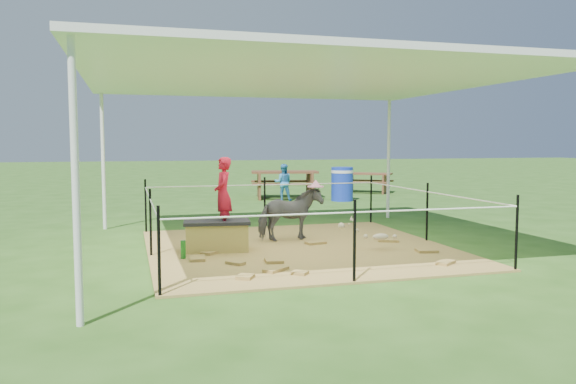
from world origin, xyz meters
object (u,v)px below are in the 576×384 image
object	(u,v)px
pony	(290,214)
foal	(381,235)
woman	(223,187)
straw_bale	(217,237)
picnic_table_near	(285,185)
green_bottle	(183,250)
distant_person	(283,182)
trash_barrel	(342,184)
picnic_table_far	(367,183)

from	to	relation	value
pony	foal	xyz separation A→B (m)	(1.12, -1.15, -0.22)
woman	straw_bale	bearing A→B (deg)	-82.72
foal	picnic_table_near	distance (m)	8.50
straw_bale	picnic_table_near	xyz separation A→B (m)	(3.26, 7.86, 0.18)
green_bottle	foal	size ratio (longest dim) A/B	0.32
green_bottle	pony	size ratio (longest dim) A/B	0.24
picnic_table_near	distant_person	world-z (taller)	distant_person
trash_barrel	picnic_table_far	world-z (taller)	trash_barrel
trash_barrel	woman	bearing A→B (deg)	-124.37
picnic_table_near	distant_person	xyz separation A→B (m)	(-0.25, -0.75, 0.12)
green_bottle	distant_person	size ratio (longest dim) A/B	0.24
woman	picnic_table_far	xyz separation A→B (m)	(6.32, 8.87, -0.66)
green_bottle	trash_barrel	size ratio (longest dim) A/B	0.26
trash_barrel	distant_person	distance (m)	1.69
woman	green_bottle	bearing A→B (deg)	-48.03
trash_barrel	distant_person	bearing A→B (deg)	164.04
straw_bale	woman	size ratio (longest dim) A/B	0.83
distant_person	pony	bearing A→B (deg)	90.80
straw_bale	pony	world-z (taller)	pony
straw_bale	distant_person	xyz separation A→B (m)	(3.01, 7.11, 0.30)
woman	trash_barrel	size ratio (longest dim) A/B	1.14
foal	picnic_table_near	bearing A→B (deg)	84.43
woman	trash_barrel	bearing A→B (deg)	152.91
picnic_table_near	picnic_table_far	size ratio (longest dim) A/B	1.24
trash_barrel	green_bottle	bearing A→B (deg)	-126.21
distant_person	trash_barrel	bearing A→B (deg)	179.38
trash_barrel	straw_bale	bearing A→B (deg)	-124.95
picnic_table_near	trash_barrel	bearing A→B (deg)	-30.25
woman	picnic_table_near	bearing A→B (deg)	165.36
foal	woman	bearing A→B (deg)	165.55
foal	trash_barrel	distance (m)	7.58
pony	trash_barrel	distance (m)	6.95
green_bottle	trash_barrel	xyz separation A→B (m)	(5.19, 7.09, 0.33)
pony	picnic_table_near	bearing A→B (deg)	-23.38
woman	foal	size ratio (longest dim) A/B	1.38
green_bottle	picnic_table_near	world-z (taller)	picnic_table_near
woman	trash_barrel	world-z (taller)	woman
pony	trash_barrel	xyz separation A→B (m)	(3.33, 6.10, 0.01)
foal	distant_person	world-z (taller)	distant_person
trash_barrel	picnic_table_far	size ratio (longest dim) A/B	0.61
foal	picnic_table_near	world-z (taller)	picnic_table_near
foal	distant_person	xyz separation A→B (m)	(0.59, 7.71, 0.28)
pony	picnic_table_near	world-z (taller)	pony
green_bottle	pony	bearing A→B (deg)	28.11
pony	picnic_table_far	distance (m)	9.77
foal	picnic_table_far	bearing A→B (deg)	67.22
pony	straw_bale	bearing A→B (deg)	104.09
woman	picnic_table_far	distance (m)	10.91
picnic_table_far	pony	bearing A→B (deg)	-86.15
woman	distant_person	bearing A→B (deg)	164.98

